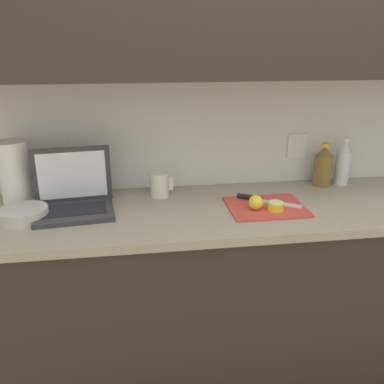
% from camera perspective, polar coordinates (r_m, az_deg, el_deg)
% --- Properties ---
extents(ground_plane, '(12.00, 12.00, 0.00)m').
position_cam_1_polar(ground_plane, '(2.26, 9.32, -23.55)').
color(ground_plane, brown).
rests_on(ground_plane, ground).
extents(wall_back, '(5.20, 0.38, 2.60)m').
position_cam_1_polar(wall_back, '(1.85, 10.12, 19.99)').
color(wall_back, white).
rests_on(wall_back, ground_plane).
extents(counter_unit, '(2.45, 0.58, 0.91)m').
position_cam_1_polar(counter_unit, '(1.98, 10.67, -13.66)').
color(counter_unit, '#332823').
rests_on(counter_unit, ground_plane).
extents(laptop, '(0.34, 0.27, 0.25)m').
position_cam_1_polar(laptop, '(1.73, -16.27, -0.62)').
color(laptop, '#333338').
rests_on(laptop, counter_unit).
extents(cutting_board, '(0.32, 0.26, 0.01)m').
position_cam_1_polar(cutting_board, '(1.73, 10.33, -2.07)').
color(cutting_board, '#D1473D').
rests_on(cutting_board, counter_unit).
extents(knife, '(0.25, 0.17, 0.02)m').
position_cam_1_polar(knife, '(1.77, 9.21, -0.96)').
color(knife, silver).
rests_on(knife, cutting_board).
extents(lemon_half_cut, '(0.07, 0.07, 0.03)m').
position_cam_1_polar(lemon_half_cut, '(1.69, 11.68, -1.93)').
color(lemon_half_cut, yellow).
rests_on(lemon_half_cut, cutting_board).
extents(lemon_whole_beside, '(0.06, 0.06, 0.06)m').
position_cam_1_polar(lemon_whole_beside, '(1.67, 8.96, -1.45)').
color(lemon_whole_beside, yellow).
rests_on(lemon_whole_beside, cutting_board).
extents(bottle_green_soda, '(0.07, 0.07, 0.23)m').
position_cam_1_polar(bottle_green_soda, '(2.09, 20.43, 3.78)').
color(bottle_green_soda, silver).
rests_on(bottle_green_soda, counter_unit).
extents(bottle_oil_tall, '(0.08, 0.08, 0.21)m').
position_cam_1_polar(bottle_oil_tall, '(2.04, 17.94, 3.44)').
color(bottle_oil_tall, olive).
rests_on(bottle_oil_tall, counter_unit).
extents(measuring_cup, '(0.10, 0.08, 0.11)m').
position_cam_1_polar(measuring_cup, '(1.81, -4.56, 1.01)').
color(measuring_cup, silver).
rests_on(measuring_cup, counter_unit).
extents(bowl_white, '(0.18, 0.18, 0.05)m').
position_cam_1_polar(bowl_white, '(1.72, -22.51, -2.85)').
color(bowl_white, beige).
rests_on(bowl_white, counter_unit).
extents(paper_towel_roll, '(0.13, 0.13, 0.27)m').
position_cam_1_polar(paper_towel_roll, '(1.88, -23.58, 2.54)').
color(paper_towel_roll, white).
rests_on(paper_towel_roll, counter_unit).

